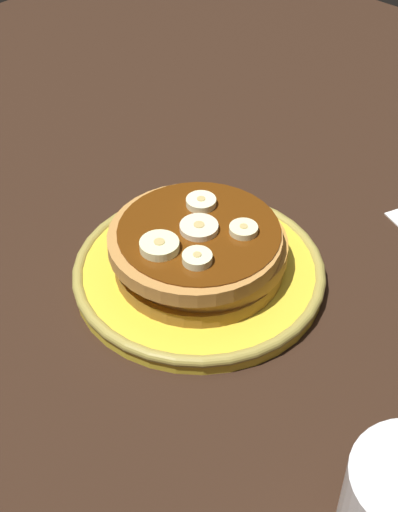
{
  "coord_description": "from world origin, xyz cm",
  "views": [
    {
      "loc": [
        -38.12,
        -35.95,
        48.95
      ],
      "look_at": [
        0.0,
        0.0,
        3.02
      ],
      "focal_mm": 51.8,
      "sensor_mm": 36.0,
      "label": 1
    }
  ],
  "objects_px": {
    "plate": "(199,272)",
    "banana_slice_1": "(243,230)",
    "banana_slice_0": "(196,227)",
    "banana_slice_4": "(159,246)",
    "banana_slice_2": "(197,259)",
    "banana_slice_3": "(201,203)",
    "pancake_stack": "(199,249)"
  },
  "relations": [
    {
      "from": "pancake_stack",
      "to": "banana_slice_3",
      "type": "xyz_separation_m",
      "value": [
        0.03,
        0.02,
        0.03
      ]
    },
    {
      "from": "pancake_stack",
      "to": "banana_slice_0",
      "type": "relative_size",
      "value": 4.81
    },
    {
      "from": "banana_slice_1",
      "to": "banana_slice_3",
      "type": "relative_size",
      "value": 0.92
    },
    {
      "from": "plate",
      "to": "banana_slice_4",
      "type": "relative_size",
      "value": 6.82
    },
    {
      "from": "banana_slice_3",
      "to": "banana_slice_4",
      "type": "xyz_separation_m",
      "value": [
        -0.07,
        -0.02,
        0.0
      ]
    },
    {
      "from": "plate",
      "to": "banana_slice_1",
      "type": "distance_m",
      "value": 0.07
    },
    {
      "from": "banana_slice_1",
      "to": "banana_slice_2",
      "type": "relative_size",
      "value": 0.99
    },
    {
      "from": "banana_slice_2",
      "to": "banana_slice_3",
      "type": "distance_m",
      "value": 0.08
    },
    {
      "from": "banana_slice_0",
      "to": "banana_slice_1",
      "type": "relative_size",
      "value": 1.35
    },
    {
      "from": "pancake_stack",
      "to": "banana_slice_1",
      "type": "relative_size",
      "value": 6.49
    },
    {
      "from": "plate",
      "to": "banana_slice_2",
      "type": "relative_size",
      "value": 9.11
    },
    {
      "from": "banana_slice_0",
      "to": "banana_slice_4",
      "type": "relative_size",
      "value": 1.0
    },
    {
      "from": "banana_slice_0",
      "to": "banana_slice_3",
      "type": "height_order",
      "value": "banana_slice_3"
    },
    {
      "from": "banana_slice_3",
      "to": "banana_slice_1",
      "type": "bearing_deg",
      "value": -93.14
    },
    {
      "from": "banana_slice_3",
      "to": "banana_slice_2",
      "type": "bearing_deg",
      "value": -139.19
    },
    {
      "from": "banana_slice_0",
      "to": "banana_slice_2",
      "type": "bearing_deg",
      "value": -134.84
    },
    {
      "from": "banana_slice_1",
      "to": "banana_slice_4",
      "type": "bearing_deg",
      "value": 150.99
    },
    {
      "from": "pancake_stack",
      "to": "banana_slice_4",
      "type": "xyz_separation_m",
      "value": [
        -0.04,
        0.01,
        0.03
      ]
    },
    {
      "from": "banana_slice_1",
      "to": "banana_slice_2",
      "type": "bearing_deg",
      "value": 177.19
    },
    {
      "from": "banana_slice_3",
      "to": "banana_slice_4",
      "type": "distance_m",
      "value": 0.07
    },
    {
      "from": "banana_slice_1",
      "to": "banana_slice_2",
      "type": "distance_m",
      "value": 0.06
    },
    {
      "from": "plate",
      "to": "banana_slice_4",
      "type": "height_order",
      "value": "banana_slice_4"
    },
    {
      "from": "banana_slice_2",
      "to": "banana_slice_3",
      "type": "height_order",
      "value": "same"
    },
    {
      "from": "banana_slice_1",
      "to": "banana_slice_3",
      "type": "height_order",
      "value": "same"
    },
    {
      "from": "banana_slice_0",
      "to": "banana_slice_2",
      "type": "height_order",
      "value": "banana_slice_2"
    },
    {
      "from": "banana_slice_3",
      "to": "banana_slice_0",
      "type": "bearing_deg",
      "value": -144.55
    },
    {
      "from": "banana_slice_2",
      "to": "banana_slice_0",
      "type": "bearing_deg",
      "value": 45.16
    },
    {
      "from": "banana_slice_1",
      "to": "banana_slice_4",
      "type": "xyz_separation_m",
      "value": [
        -0.07,
        0.04,
        0.0
      ]
    },
    {
      "from": "banana_slice_2",
      "to": "banana_slice_3",
      "type": "xyz_separation_m",
      "value": [
        0.06,
        0.05,
        -0.0
      ]
    },
    {
      "from": "banana_slice_4",
      "to": "banana_slice_0",
      "type": "bearing_deg",
      "value": -4.99
    },
    {
      "from": "banana_slice_2",
      "to": "banana_slice_3",
      "type": "bearing_deg",
      "value": 40.81
    },
    {
      "from": "banana_slice_3",
      "to": "pancake_stack",
      "type": "bearing_deg",
      "value": -139.43
    }
  ]
}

